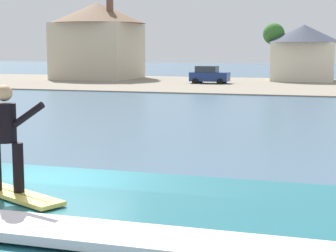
{
  "coord_description": "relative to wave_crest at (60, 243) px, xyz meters",
  "views": [
    {
      "loc": [
        4.92,
        -9.07,
        3.66
      ],
      "look_at": [
        0.83,
        4.11,
        1.78
      ],
      "focal_mm": 61.28,
      "sensor_mm": 36.0,
      "label": 1
    }
  ],
  "objects": [
    {
      "name": "ground_plane",
      "position": [
        -0.83,
        1.49,
        -0.7
      ],
      "size": [
        260.0,
        260.0,
        0.0
      ],
      "primitive_type": "plane",
      "color": "#405D76"
    },
    {
      "name": "wave_crest",
      "position": [
        0.0,
        0.0,
        0.0
      ],
      "size": [
        10.34,
        4.74,
        1.49
      ],
      "color": "#1E606C",
      "rests_on": "ground_plane"
    },
    {
      "name": "surfboard",
      "position": [
        -0.53,
        -0.39,
        0.82
      ],
      "size": [
        1.97,
        1.23,
        0.06
      ],
      "color": "#EAD159",
      "rests_on": "wave_crest"
    },
    {
      "name": "surfer",
      "position": [
        -0.64,
        -0.37,
        1.73
      ],
      "size": [
        1.29,
        0.32,
        1.58
      ],
      "color": "black",
      "rests_on": "surfboard"
    },
    {
      "name": "shoreline_bank",
      "position": [
        -0.83,
        49.21,
        -0.65
      ],
      "size": [
        120.0,
        24.9,
        0.11
      ],
      "color": "gray",
      "rests_on": "ground_plane"
    },
    {
      "name": "car_near_shore",
      "position": [
        -9.18,
        49.26,
        0.24
      ],
      "size": [
        3.89,
        2.21,
        1.86
      ],
      "color": "navy",
      "rests_on": "ground_plane"
    },
    {
      "name": "house_with_chimney",
      "position": [
        -23.62,
        54.32,
        4.2
      ],
      "size": [
        11.15,
        11.15,
        9.07
      ],
      "color": "beige",
      "rests_on": "ground_plane"
    },
    {
      "name": "house_small_cottage",
      "position": [
        -0.43,
        56.97,
        2.8
      ],
      "size": [
        8.06,
        8.06,
        6.19
      ],
      "color": "beige",
      "rests_on": "ground_plane"
    },
    {
      "name": "tree_tall_bare",
      "position": [
        -3.67,
        56.72,
        4.23
      ],
      "size": [
        2.39,
        2.39,
        6.39
      ],
      "color": "brown",
      "rests_on": "ground_plane"
    }
  ]
}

